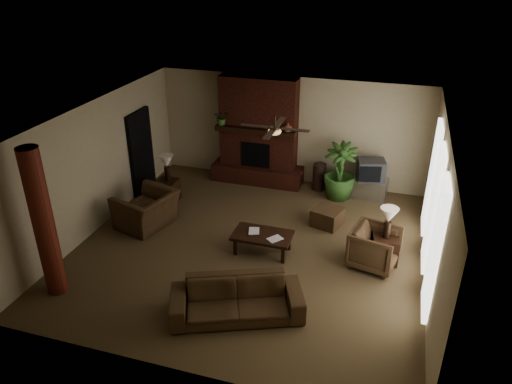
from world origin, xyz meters
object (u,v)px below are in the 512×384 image
(lamp_left, at_px, (167,163))
(armchair_left, at_px, (146,204))
(side_table_left, at_px, (167,191))
(log_column, at_px, (44,224))
(sofa, at_px, (237,294))
(ottoman, at_px, (327,217))
(floor_vase, at_px, (319,174))
(floor_plant, at_px, (339,183))
(tv_stand, at_px, (369,188))
(coffee_table, at_px, (262,236))
(lamp_right, at_px, (389,217))
(armchair_right, at_px, (375,246))
(side_table_right, at_px, (385,249))

(lamp_left, bearing_deg, armchair_left, -86.33)
(armchair_left, xyz_separation_m, side_table_left, (-0.09, 1.21, -0.26))
(log_column, distance_m, side_table_left, 3.98)
(side_table_left, distance_m, lamp_left, 0.73)
(log_column, bearing_deg, sofa, 5.45)
(log_column, xyz_separation_m, ottoman, (4.33, 3.79, -1.20))
(floor_vase, height_order, floor_plant, floor_plant)
(log_column, distance_m, tv_stand, 7.56)
(lamp_left, bearing_deg, ottoman, -1.05)
(floor_plant, bearing_deg, ottoman, -91.27)
(floor_plant, bearing_deg, armchair_left, -146.08)
(armchair_left, height_order, tv_stand, armchair_left)
(armchair_left, distance_m, floor_plant, 4.72)
(coffee_table, xyz_separation_m, floor_plant, (1.12, 2.93, 0.03))
(side_table_left, bearing_deg, armchair_left, -85.61)
(floor_vase, relative_size, side_table_left, 1.40)
(ottoman, bearing_deg, coffee_table, -126.16)
(coffee_table, relative_size, lamp_right, 1.85)
(ottoman, bearing_deg, floor_vase, 106.31)
(side_table_left, bearing_deg, sofa, -49.23)
(ottoman, distance_m, side_table_left, 3.97)
(floor_vase, bearing_deg, armchair_left, -138.66)
(armchair_left, distance_m, floor_vase, 4.48)
(armchair_left, relative_size, armchair_right, 1.36)
(sofa, height_order, ottoman, sofa)
(side_table_left, bearing_deg, armchair_right, -14.47)
(ottoman, bearing_deg, side_table_left, 179.78)
(armchair_right, bearing_deg, ottoman, 53.19)
(ottoman, distance_m, lamp_left, 4.04)
(tv_stand, distance_m, lamp_left, 5.05)
(floor_vase, xyz_separation_m, side_table_left, (-3.46, -1.75, -0.16))
(armchair_left, bearing_deg, sofa, 67.04)
(ottoman, bearing_deg, armchair_left, -162.86)
(tv_stand, relative_size, floor_vase, 1.10)
(ottoman, height_order, floor_vase, floor_vase)
(floor_vase, xyz_separation_m, lamp_left, (-3.45, -1.69, 0.57))
(lamp_left, bearing_deg, side_table_right, -12.25)
(armchair_right, bearing_deg, lamp_left, 87.15)
(coffee_table, bearing_deg, side_table_right, 9.93)
(armchair_right, distance_m, side_table_right, 0.34)
(side_table_right, bearing_deg, coffee_table, -170.07)
(lamp_right, bearing_deg, floor_plant, 116.87)
(ottoman, xyz_separation_m, lamp_left, (-3.96, 0.07, 0.80))
(sofa, bearing_deg, side_table_left, 108.46)
(side_table_right, bearing_deg, side_table_left, 168.37)
(armchair_left, xyz_separation_m, lamp_right, (5.19, 0.10, 0.47))
(lamp_left, relative_size, side_table_right, 1.18)
(armchair_left, bearing_deg, lamp_left, -161.33)
(floor_vase, height_order, lamp_right, lamp_right)
(log_column, xyz_separation_m, lamp_right, (5.65, 2.69, -0.40))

